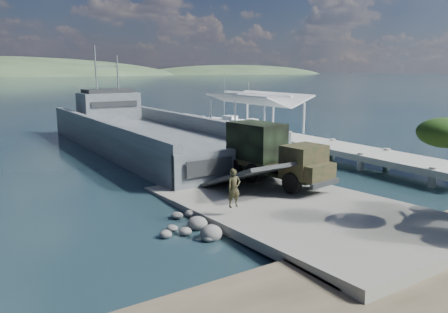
# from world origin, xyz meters

# --- Properties ---
(ground) EXTENTS (1400.00, 1400.00, 0.00)m
(ground) POSITION_xyz_m (0.00, 0.00, 0.00)
(ground) COLOR #18303A
(ground) RESTS_ON ground
(boat_ramp) EXTENTS (10.00, 18.00, 0.50)m
(boat_ramp) POSITION_xyz_m (0.00, -1.00, 0.25)
(boat_ramp) COLOR gray
(boat_ramp) RESTS_ON ground
(shoreline_rocks) EXTENTS (3.20, 5.60, 0.90)m
(shoreline_rocks) POSITION_xyz_m (-6.20, 0.50, 0.00)
(shoreline_rocks) COLOR #565754
(shoreline_rocks) RESTS_ON ground
(distant_headlands) EXTENTS (1000.00, 240.00, 48.00)m
(distant_headlands) POSITION_xyz_m (50.00, 560.00, 0.00)
(distant_headlands) COLOR #33482D
(distant_headlands) RESTS_ON ground
(pier) EXTENTS (6.40, 44.00, 6.10)m
(pier) POSITION_xyz_m (13.00, 18.77, 1.60)
(pier) COLOR #9E9F95
(pier) RESTS_ON ground
(landing_craft) EXTENTS (9.70, 38.02, 11.27)m
(landing_craft) POSITION_xyz_m (0.93, 21.69, 0.92)
(landing_craft) COLOR #4D535B
(landing_craft) RESTS_ON ground
(military_truck) EXTENTS (3.39, 8.28, 3.73)m
(military_truck) POSITION_xyz_m (2.15, 3.65, 2.36)
(military_truck) COLOR black
(military_truck) RESTS_ON boat_ramp
(soldier) EXTENTS (0.75, 0.51, 1.98)m
(soldier) POSITION_xyz_m (-3.70, -0.63, 1.49)
(soldier) COLOR #1E2E1A
(soldier) RESTS_ON boat_ramp
(sailboat_near) EXTENTS (1.77, 5.17, 6.20)m
(sailboat_near) POSITION_xyz_m (20.01, 30.67, 0.33)
(sailboat_near) COLOR white
(sailboat_near) RESTS_ON ground
(sailboat_far) EXTENTS (3.57, 6.04, 7.08)m
(sailboat_far) POSITION_xyz_m (18.61, 34.61, 0.38)
(sailboat_far) COLOR white
(sailboat_far) RESTS_ON ground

